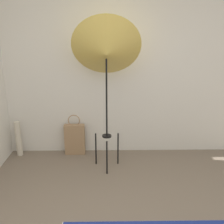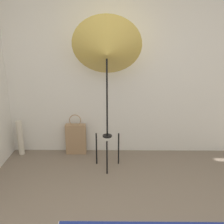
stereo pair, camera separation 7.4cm
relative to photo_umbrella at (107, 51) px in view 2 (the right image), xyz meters
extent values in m
cube|color=silver|center=(0.07, 0.54, -0.26)|extent=(8.00, 0.05, 2.60)
cylinder|color=black|center=(0.00, -0.18, -1.33)|extent=(0.02, 0.02, 0.46)
cylinder|color=black|center=(-0.15, 0.09, -1.33)|extent=(0.02, 0.02, 0.46)
cylinder|color=black|center=(0.15, 0.09, -1.33)|extent=(0.02, 0.02, 0.46)
cylinder|color=black|center=(0.00, 0.00, -1.10)|extent=(0.12, 0.12, 0.02)
cylinder|color=black|center=(0.00, 0.00, -0.54)|extent=(0.02, 0.02, 1.11)
cone|color=#D1B251|center=(0.00, 0.00, 0.01)|extent=(0.86, 0.61, 0.83)
cube|color=#9E7A56|center=(-0.49, 0.42, -1.33)|extent=(0.30, 0.10, 0.47)
torus|color=#9E7A56|center=(-0.49, 0.42, -1.03)|extent=(0.18, 0.01, 0.18)
cylinder|color=beige|center=(-1.31, 0.38, -1.29)|extent=(0.09, 0.09, 0.53)
camera|label=1|loc=(0.02, -3.22, 0.25)|focal=42.00mm
camera|label=2|loc=(0.09, -3.22, 0.25)|focal=42.00mm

